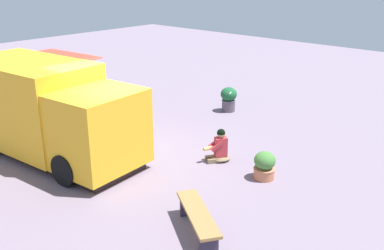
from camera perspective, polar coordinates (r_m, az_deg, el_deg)
The scene contains 6 objects.
ground_plane at distance 11.90m, azimuth -9.29°, elevation -4.08°, with size 40.00×40.00×0.00m, color slate.
food_truck at distance 12.12m, azimuth -18.04°, elevation 1.59°, with size 5.48×2.93×2.43m.
person_customer at distance 11.43m, azimuth 3.54°, elevation -3.05°, with size 0.66×0.77×0.86m.
planter_flowering_near at distance 15.34m, azimuth 4.73°, elevation 3.45°, with size 0.56×0.56×0.85m.
planter_flowering_far at distance 10.61m, azimuth 9.29°, elevation -5.12°, with size 0.52×0.52×0.67m.
plaza_bench at distance 8.41m, azimuth 0.75°, elevation -11.74°, with size 1.67×1.28×0.48m.
Camera 1 is at (8.60, -6.70, 4.76)m, focal length 41.56 mm.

